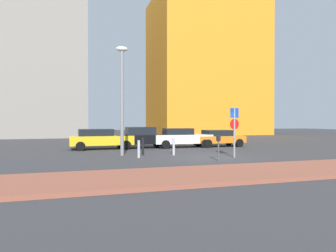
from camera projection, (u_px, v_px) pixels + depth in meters
ground_plane at (210, 157)px, 16.55m from camera, size 120.00×120.00×0.00m
sidewalk_brick at (268, 171)px, 11.52m from camera, size 40.00×3.45×0.14m
parked_car_yellow at (100, 138)px, 21.57m from camera, size 4.56×2.20×1.47m
parked_car_black at (142, 137)px, 22.54m from camera, size 4.03×1.93×1.60m
parked_car_white at (181, 137)px, 23.15m from camera, size 4.61×2.06×1.49m
parked_car_orange at (218, 138)px, 23.95m from camera, size 4.00×2.02×1.34m
parking_sign_post at (234, 126)px, 16.51m from camera, size 0.60×0.13×2.79m
parking_meter at (218, 144)px, 14.99m from camera, size 0.18×0.14×1.30m
street_lamp at (122, 91)px, 17.46m from camera, size 0.70×0.36×6.45m
traffic_bollard_near at (143, 147)px, 17.64m from camera, size 0.15×0.15×1.03m
traffic_bollard_mid at (174, 147)px, 17.66m from camera, size 0.14×0.14×1.03m
traffic_bollard_far at (139, 149)px, 16.34m from camera, size 0.15×0.15×0.97m
building_colorful_midrise at (205, 67)px, 49.26m from camera, size 17.21×13.44×22.28m
building_under_construction at (45, 53)px, 41.94m from camera, size 11.31×15.01×23.58m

